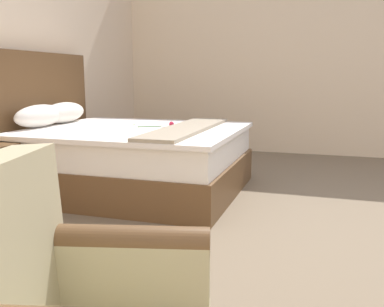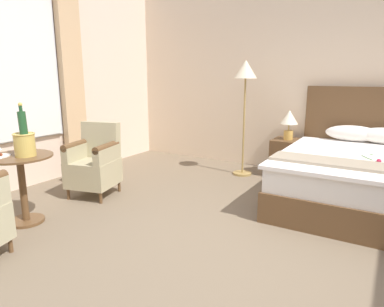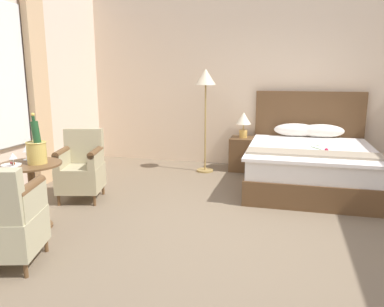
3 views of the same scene
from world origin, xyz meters
name	(u,v)px [view 1 (image 1 of 3)]	position (x,y,z in m)	size (l,w,h in m)	color
ground_plane	(325,235)	(0.00, 0.00, 0.00)	(7.99, 7.99, 0.00)	#71614C
wall_far_side	(334,42)	(3.31, 0.00, 1.55)	(0.12, 6.09, 3.10)	beige
bed	(124,154)	(0.70, 1.90, 0.35)	(1.76, 2.13, 1.34)	brown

